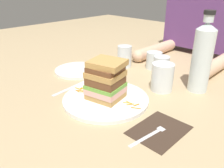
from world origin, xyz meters
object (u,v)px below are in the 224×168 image
at_px(empty_tumbler_2, 125,56).
at_px(side_plate, 78,70).
at_px(sandwich, 106,80).
at_px(empty_tumbler_1, 161,67).
at_px(knife, 72,87).
at_px(water_bottle, 202,57).
at_px(fork, 154,132).
at_px(main_plate, 106,99).
at_px(juice_glass, 162,79).
at_px(napkin_dark, 159,130).
at_px(empty_tumbler_0, 154,60).
at_px(diner_across, 207,9).

relative_size(empty_tumbler_2, side_plate, 0.49).
bearing_deg(sandwich, empty_tumbler_1, 88.07).
distance_m(knife, water_bottle, 0.48).
xyz_separation_m(fork, knife, (-0.39, 0.02, -0.00)).
height_order(main_plate, empty_tumbler_2, empty_tumbler_2).
height_order(fork, water_bottle, water_bottle).
distance_m(sandwich, empty_tumbler_1, 0.31).
height_order(fork, juice_glass, juice_glass).
bearing_deg(empty_tumbler_1, side_plate, -144.99).
relative_size(main_plate, empty_tumbler_2, 2.90).
relative_size(water_bottle, empty_tumbler_2, 2.87).
xyz_separation_m(napkin_dark, empty_tumbler_1, (-0.21, 0.32, 0.04)).
xyz_separation_m(fork, juice_glass, (-0.13, 0.24, 0.04)).
xyz_separation_m(main_plate, empty_tumbler_0, (-0.07, 0.37, 0.03)).
distance_m(fork, water_bottle, 0.36).
xyz_separation_m(sandwich, fork, (0.22, -0.04, -0.07)).
relative_size(fork, juice_glass, 1.64).
distance_m(water_bottle, empty_tumbler_2, 0.37).
distance_m(sandwich, empty_tumbler_0, 0.38).
height_order(empty_tumbler_2, side_plate, empty_tumbler_2).
distance_m(water_bottle, side_plate, 0.52).
relative_size(sandwich, napkin_dark, 0.82).
relative_size(fork, knife, 0.83).
bearing_deg(diner_across, juice_glass, -79.54).
relative_size(sandwich, empty_tumbler_2, 1.31).
xyz_separation_m(water_bottle, side_plate, (-0.46, -0.19, -0.12)).
relative_size(napkin_dark, knife, 0.78).
relative_size(empty_tumbler_0, diner_across, 0.14).
xyz_separation_m(main_plate, knife, (-0.17, -0.01, -0.00)).
xyz_separation_m(water_bottle, empty_tumbler_2, (-0.36, 0.00, -0.08)).
distance_m(sandwich, knife, 0.18).
bearing_deg(empty_tumbler_1, fork, -58.95).
height_order(empty_tumbler_0, empty_tumbler_2, empty_tumbler_2).
height_order(juice_glass, empty_tumbler_0, juice_glass).
bearing_deg(fork, napkin_dark, 83.18).
bearing_deg(fork, water_bottle, 96.88).
relative_size(main_plate, water_bottle, 1.01).
xyz_separation_m(main_plate, napkin_dark, (0.22, -0.01, -0.00)).
height_order(knife, empty_tumbler_0, empty_tumbler_0).
distance_m(fork, empty_tumbler_2, 0.52).
distance_m(juice_glass, side_plate, 0.38).
height_order(main_plate, diner_across, diner_across).
bearing_deg(empty_tumbler_0, diner_across, 81.09).
distance_m(main_plate, fork, 0.22).
height_order(main_plate, empty_tumbler_0, empty_tumbler_0).
height_order(fork, empty_tumbler_0, empty_tumbler_0).
relative_size(napkin_dark, fork, 0.94).
xyz_separation_m(sandwich, napkin_dark, (0.22, -0.01, -0.07)).
xyz_separation_m(knife, side_plate, (-0.12, 0.12, 0.00)).
xyz_separation_m(juice_glass, empty_tumbler_0, (-0.15, 0.17, -0.01)).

